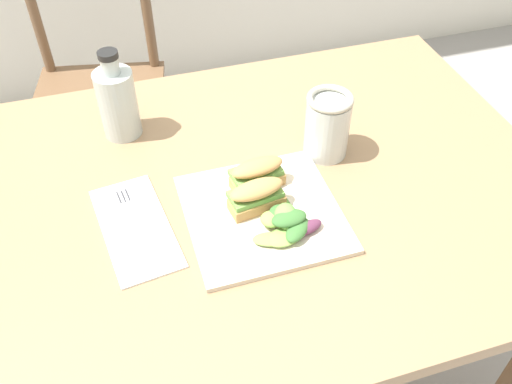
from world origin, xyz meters
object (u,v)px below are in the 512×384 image
Objects in this scene: sandwich_half_front at (256,195)px; bottle_cold_brew at (118,106)px; plate_lunch at (263,214)px; fork_on_napkin at (133,219)px; mason_jar_iced_tea at (327,128)px; sandwich_half_back at (257,173)px; chair_wooden_far at (99,91)px; dining_table at (192,246)px.

sandwich_half_front is 0.35m from bottle_cold_brew.
plate_lunch is at bearing -63.00° from sandwich_half_front.
fork_on_napkin is 0.40m from mason_jar_iced_tea.
sandwich_half_front is 0.06m from sandwich_half_back.
mason_jar_iced_tea is (0.17, 0.13, 0.05)m from plate_lunch.
chair_wooden_far is 3.32× the size of plate_lunch.
sandwich_half_back is at bearing -48.54° from bottle_cold_brew.
plate_lunch is 0.04m from sandwich_half_front.
bottle_cold_brew is (0.05, -0.62, 0.36)m from chair_wooden_far.
dining_table is at bearing -169.02° from mason_jar_iced_tea.
plate_lunch is (0.25, -0.92, 0.30)m from chair_wooden_far.
chair_wooden_far is 0.92m from fork_on_napkin.
bottle_cold_brew reaches higher than plate_lunch.
chair_wooden_far is at bearing 98.53° from dining_table.
dining_table is at bearing -81.47° from chair_wooden_far.
bottle_cold_brew is (0.02, 0.25, 0.06)m from fork_on_napkin.
mason_jar_iced_tea is at bearing 21.27° from sandwich_half_back.
plate_lunch reaches higher than dining_table.
chair_wooden_far is at bearing 104.79° from sandwich_half_front.
mason_jar_iced_tea is (0.29, 0.06, 0.18)m from dining_table.
sandwich_half_front is at bearing -27.46° from dining_table.
fork_on_napkin is at bearing -176.53° from sandwich_half_back.
sandwich_half_front is at bearing -56.45° from bottle_cold_brew.
dining_table is 10.57× the size of mason_jar_iced_tea.
plate_lunch is 2.01× the size of mason_jar_iced_tea.
sandwich_half_front is 0.21m from mason_jar_iced_tea.
bottle_cold_brew is (-0.19, 0.29, 0.03)m from sandwich_half_front.
mason_jar_iced_tea is (0.37, -0.18, -0.01)m from bottle_cold_brew.
dining_table is 0.31m from bottle_cold_brew.
fork_on_napkin reaches higher than dining_table.
dining_table is at bearing 152.54° from sandwich_half_front.
chair_wooden_far reaches higher than plate_lunch.
plate_lunch is 2.57× the size of sandwich_half_back.
chair_wooden_far reaches higher than sandwich_half_back.
bottle_cold_brew is at bearing 85.98° from fork_on_napkin.
chair_wooden_far is 0.71m from bottle_cold_brew.
dining_table is 0.16m from fork_on_napkin.
bottle_cold_brew is (-0.08, 0.23, 0.19)m from dining_table.
sandwich_half_back is 0.55× the size of fork_on_napkin.
dining_table is 0.20m from sandwich_half_front.
sandwich_half_back is 0.17m from mason_jar_iced_tea.
sandwich_half_front is (-0.01, 0.01, 0.03)m from plate_lunch.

